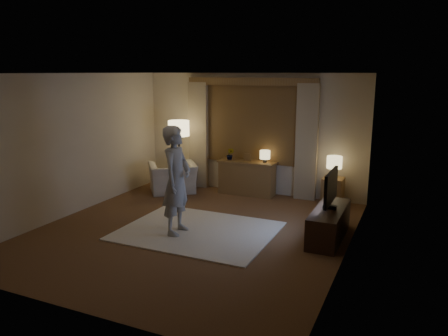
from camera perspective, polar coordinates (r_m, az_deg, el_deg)
The scene contains 13 objects.
room at distance 7.51m, azimuth -2.49°, elevation 2.58°, with size 5.04×5.54×2.64m.
rug at distance 7.41m, azimuth -3.45°, elevation -8.19°, with size 2.50×2.00×0.02m, color #EFE5C9.
sideboard at distance 9.50m, azimuth 3.03°, elevation -1.39°, with size 1.20×0.40×0.70m, color brown.
picture_frame at distance 9.41m, azimuth 3.06°, elevation 1.28°, with size 0.16×0.02×0.20m, color brown.
plant at distance 9.55m, azimuth 0.82°, elevation 1.76°, with size 0.17×0.13×0.30m, color #999999.
table_lamp_sideboard at distance 9.25m, azimuth 5.37°, elevation 1.67°, with size 0.22×0.22×0.30m.
floor_lamp at distance 9.62m, azimuth -5.92°, elevation 4.67°, with size 0.46×0.46×1.58m.
armchair at distance 9.73m, azimuth -6.70°, elevation -1.29°, with size 0.99×0.87×0.65m, color beige.
side_table at distance 8.99m, azimuth 14.02°, elevation -3.02°, with size 0.40×0.40×0.56m, color brown.
table_lamp_side at distance 8.86m, azimuth 14.22°, elevation 0.65°, with size 0.30×0.30×0.44m.
tv_stand at distance 7.22m, azimuth 13.55°, elevation -7.08°, with size 0.45×1.40×0.50m, color black.
tv at distance 7.05m, azimuth 13.77°, elevation -2.55°, with size 0.21×0.85×0.62m.
person at distance 7.09m, azimuth -6.22°, elevation -1.61°, with size 0.65×0.43×1.78m, color #ABA79D.
Camera 1 is at (3.34, -6.11, 2.62)m, focal length 35.00 mm.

